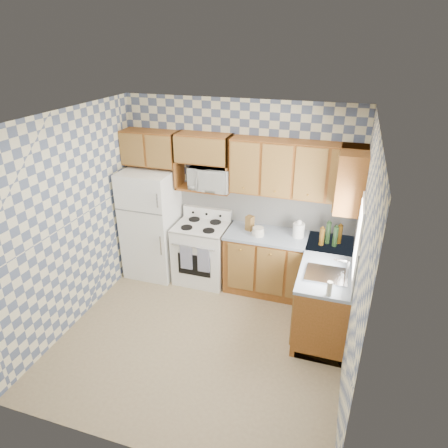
% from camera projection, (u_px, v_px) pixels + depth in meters
% --- Properties ---
extents(floor, '(3.40, 3.40, 0.00)m').
position_uv_depth(floor, '(202.00, 337.00, 5.04)').
color(floor, '#856F50').
rests_on(floor, ground).
extents(back_wall, '(3.40, 0.02, 2.70)m').
position_uv_depth(back_wall, '(238.00, 194.00, 5.83)').
color(back_wall, slate).
rests_on(back_wall, ground).
extents(right_wall, '(0.02, 3.20, 2.70)m').
position_uv_depth(right_wall, '(358.00, 267.00, 3.99)').
color(right_wall, slate).
rests_on(right_wall, ground).
extents(backsplash_back, '(2.60, 0.02, 0.56)m').
position_uv_depth(backsplash_back, '(265.00, 207.00, 5.78)').
color(backsplash_back, silver).
rests_on(backsplash_back, back_wall).
extents(backsplash_right, '(0.02, 1.60, 0.56)m').
position_uv_depth(backsplash_right, '(356.00, 244.00, 4.74)').
color(backsplash_right, silver).
rests_on(backsplash_right, right_wall).
extents(refrigerator, '(0.75, 0.70, 1.68)m').
position_uv_depth(refrigerator, '(152.00, 224.00, 6.10)').
color(refrigerator, white).
rests_on(refrigerator, floor).
extents(stove_body, '(0.76, 0.65, 0.90)m').
position_uv_depth(stove_body, '(202.00, 253.00, 6.07)').
color(stove_body, white).
rests_on(stove_body, floor).
extents(cooktop, '(0.76, 0.65, 0.02)m').
position_uv_depth(cooktop, '(201.00, 226.00, 5.88)').
color(cooktop, silver).
rests_on(cooktop, stove_body).
extents(backguard, '(0.76, 0.08, 0.17)m').
position_uv_depth(backguard, '(208.00, 213.00, 6.07)').
color(backguard, white).
rests_on(backguard, cooktop).
extents(dish_towel_left, '(0.18, 0.02, 0.38)m').
position_uv_depth(dish_towel_left, '(186.00, 257.00, 5.76)').
color(dish_towel_left, navy).
rests_on(dish_towel_left, stove_body).
extents(dish_towel_right, '(0.18, 0.02, 0.38)m').
position_uv_depth(dish_towel_right, '(204.00, 260.00, 5.69)').
color(dish_towel_right, navy).
rests_on(dish_towel_right, stove_body).
extents(base_cabinets_back, '(1.75, 0.60, 0.88)m').
position_uv_depth(base_cabinets_back, '(287.00, 266.00, 5.74)').
color(base_cabinets_back, brown).
rests_on(base_cabinets_back, floor).
extents(base_cabinets_right, '(0.60, 1.60, 0.88)m').
position_uv_depth(base_cabinets_right, '(325.00, 293.00, 5.15)').
color(base_cabinets_right, brown).
rests_on(base_cabinets_right, floor).
extents(countertop_back, '(1.77, 0.63, 0.04)m').
position_uv_depth(countertop_back, '(289.00, 238.00, 5.54)').
color(countertop_back, gray).
rests_on(countertop_back, base_cabinets_back).
extents(countertop_right, '(0.63, 1.60, 0.04)m').
position_uv_depth(countertop_right, '(328.00, 262.00, 4.95)').
color(countertop_right, gray).
rests_on(countertop_right, base_cabinets_right).
extents(upper_cabinets_back, '(1.75, 0.33, 0.74)m').
position_uv_depth(upper_cabinets_back, '(296.00, 169.00, 5.25)').
color(upper_cabinets_back, brown).
rests_on(upper_cabinets_back, back_wall).
extents(upper_cabinets_fridge, '(0.82, 0.33, 0.50)m').
position_uv_depth(upper_cabinets_fridge, '(151.00, 148.00, 5.78)').
color(upper_cabinets_fridge, brown).
rests_on(upper_cabinets_fridge, back_wall).
extents(upper_cabinets_right, '(0.33, 0.70, 0.74)m').
position_uv_depth(upper_cabinets_right, '(351.00, 179.00, 4.90)').
color(upper_cabinets_right, brown).
rests_on(upper_cabinets_right, right_wall).
extents(microwave_shelf, '(0.80, 0.33, 0.03)m').
position_uv_depth(microwave_shelf, '(204.00, 189.00, 5.79)').
color(microwave_shelf, brown).
rests_on(microwave_shelf, back_wall).
extents(microwave, '(0.62, 0.43, 0.33)m').
position_uv_depth(microwave, '(212.00, 178.00, 5.67)').
color(microwave, white).
rests_on(microwave, microwave_shelf).
extents(sink, '(0.48, 0.40, 0.03)m').
position_uv_depth(sink, '(326.00, 275.00, 4.64)').
color(sink, '#B7B7BC').
rests_on(sink, countertop_right).
extents(window, '(0.02, 0.66, 0.86)m').
position_uv_depth(window, '(359.00, 238.00, 4.34)').
color(window, white).
rests_on(window, right_wall).
extents(bottle_0, '(0.07, 0.07, 0.30)m').
position_uv_depth(bottle_0, '(328.00, 233.00, 5.31)').
color(bottle_0, black).
rests_on(bottle_0, countertop_back).
extents(bottle_1, '(0.07, 0.07, 0.28)m').
position_uv_depth(bottle_1, '(335.00, 236.00, 5.23)').
color(bottle_1, black).
rests_on(bottle_1, countertop_back).
extents(bottle_2, '(0.07, 0.07, 0.26)m').
position_uv_depth(bottle_2, '(340.00, 234.00, 5.31)').
color(bottle_2, '#4E320D').
rests_on(bottle_2, countertop_back).
extents(bottle_3, '(0.07, 0.07, 0.24)m').
position_uv_depth(bottle_3, '(322.00, 237.00, 5.27)').
color(bottle_3, '#4E320D').
rests_on(bottle_3, countertop_back).
extents(knife_block, '(0.13, 0.13, 0.22)m').
position_uv_depth(knife_block, '(250.00, 223.00, 5.68)').
color(knife_block, brown).
rests_on(knife_block, countertop_back).
extents(electric_kettle, '(0.16, 0.16, 0.20)m').
position_uv_depth(electric_kettle, '(299.00, 230.00, 5.49)').
color(electric_kettle, white).
rests_on(electric_kettle, countertop_back).
extents(food_containers, '(0.17, 0.17, 0.12)m').
position_uv_depth(food_containers, '(258.00, 231.00, 5.55)').
color(food_containers, beige).
rests_on(food_containers, countertop_back).
extents(soap_bottle, '(0.06, 0.06, 0.17)m').
position_uv_depth(soap_bottle, '(329.00, 289.00, 4.25)').
color(soap_bottle, beige).
rests_on(soap_bottle, countertop_right).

